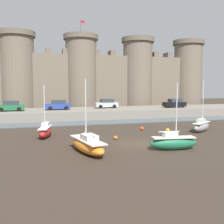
# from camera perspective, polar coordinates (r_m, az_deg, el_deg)

# --- Properties ---
(ground_plane) EXTENTS (160.00, 160.00, 0.00)m
(ground_plane) POSITION_cam_1_polar(r_m,az_deg,el_deg) (24.22, 6.03, -6.91)
(ground_plane) COLOR #382D23
(water_channel) EXTENTS (80.00, 4.50, 0.10)m
(water_channel) POSITION_cam_1_polar(r_m,az_deg,el_deg) (38.00, -2.15, -2.28)
(water_channel) COLOR #3D4C56
(water_channel) RESTS_ON ground
(quay_road) EXTENTS (62.75, 10.00, 1.41)m
(quay_road) POSITION_cam_1_polar(r_m,az_deg,el_deg) (44.96, -4.31, -0.24)
(quay_road) COLOR gray
(quay_road) RESTS_ON ground
(castle) EXTENTS (57.97, 7.22, 18.95)m
(castle) POSITION_cam_1_polar(r_m,az_deg,el_deg) (56.14, -6.70, 7.71)
(castle) COLOR #706354
(castle) RESTS_ON ground
(sailboat_near_channel_left) EXTENTS (1.83, 4.15, 5.43)m
(sailboat_near_channel_left) POSITION_cam_1_polar(r_m,az_deg,el_deg) (28.05, -14.30, -4.03)
(sailboat_near_channel_left) COLOR red
(sailboat_near_channel_left) RESTS_ON ground
(sailboat_foreground_centre) EXTENTS (2.61, 5.59, 5.84)m
(sailboat_foreground_centre) POSITION_cam_1_polar(r_m,az_deg,el_deg) (20.93, -5.36, -7.13)
(sailboat_foreground_centre) COLOR orange
(sailboat_foreground_centre) RESTS_ON ground
(sailboat_near_channel_right) EXTENTS (3.86, 3.20, 6.01)m
(sailboat_near_channel_right) POSITION_cam_1_polar(r_m,az_deg,el_deg) (32.25, 18.91, -2.90)
(sailboat_near_channel_right) COLOR gray
(sailboat_near_channel_right) RESTS_ON ground
(sailboat_foreground_left) EXTENTS (4.12, 1.61, 5.52)m
(sailboat_foreground_left) POSITION_cam_1_polar(r_m,az_deg,el_deg) (22.35, 13.20, -6.41)
(sailboat_foreground_left) COLOR #1E6B47
(sailboat_foreground_left) RESTS_ON ground
(mooring_buoy_mid_mud) EXTENTS (0.37, 0.37, 0.37)m
(mooring_buoy_mid_mud) POSITION_cam_1_polar(r_m,az_deg,el_deg) (26.00, 0.79, -5.61)
(mooring_buoy_mid_mud) COLOR orange
(mooring_buoy_mid_mud) RESTS_ON ground
(mooring_buoy_near_shore) EXTENTS (0.44, 0.44, 0.44)m
(mooring_buoy_near_shore) POSITION_cam_1_polar(r_m,az_deg,el_deg) (31.58, 6.55, -3.59)
(mooring_buoy_near_shore) COLOR #E04C1E
(mooring_buoy_near_shore) RESTS_ON ground
(mooring_buoy_near_channel) EXTENTS (0.49, 0.49, 0.49)m
(mooring_buoy_near_channel) POSITION_cam_1_polar(r_m,az_deg,el_deg) (30.54, 12.01, -3.94)
(mooring_buoy_near_channel) COLOR orange
(mooring_buoy_near_channel) RESTS_ON ground
(car_quay_west) EXTENTS (4.17, 2.03, 1.62)m
(car_quay_west) POSITION_cam_1_polar(r_m,az_deg,el_deg) (44.22, -11.69, 1.50)
(car_quay_west) COLOR #263F99
(car_quay_west) RESTS_ON quay_road
(car_quay_centre_east) EXTENTS (4.17, 2.03, 1.62)m
(car_quay_centre_east) POSITION_cam_1_polar(r_m,az_deg,el_deg) (46.91, -1.23, 1.83)
(car_quay_centre_east) COLOR #B2B5B7
(car_quay_centre_east) RESTS_ON quay_road
(car_quay_east) EXTENTS (4.17, 2.03, 1.62)m
(car_quay_east) POSITION_cam_1_polar(r_m,az_deg,el_deg) (49.55, 13.45, 1.88)
(car_quay_east) COLOR black
(car_quay_east) RESTS_ON quay_road
(car_quay_centre_west) EXTENTS (4.17, 2.03, 1.62)m
(car_quay_centre_west) POSITION_cam_1_polar(r_m,az_deg,el_deg) (43.80, -21.19, 1.20)
(car_quay_centre_west) COLOR #1E6638
(car_quay_centre_west) RESTS_ON quay_road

